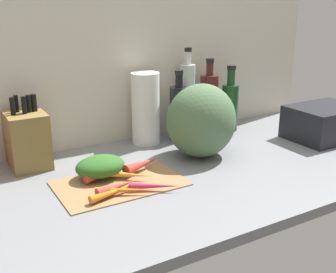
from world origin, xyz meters
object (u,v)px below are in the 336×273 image
carrot_5 (142,164)px  bottle_0 (179,112)px  bottle_3 (230,105)px  carrot_6 (125,190)px  carrot_0 (126,175)px  bottle_2 (209,103)px  carrot_1 (155,186)px  cutting_board (119,182)px  carrot_3 (117,191)px  knife_block (27,139)px  bottle_1 (187,98)px  winter_squash (201,121)px  paper_towel_roll (146,109)px  dish_rack (325,122)px  carrot_2 (105,173)px  carrot_4 (117,187)px

carrot_5 → bottle_0: bearing=38.9°
bottle_0 → bottle_3: (24.70, -0.08, -0.28)cm
carrot_6 → carrot_0: bearing=63.6°
carrot_0 → bottle_2: bottle_2 is taller
carrot_1 → cutting_board: bearing=121.6°
carrot_3 → knife_block: size_ratio=0.74×
bottle_1 → winter_squash: bearing=-112.4°
carrot_5 → bottle_1: bearing=38.1°
winter_squash → paper_towel_roll: 24.23cm
bottle_0 → carrot_6: bearing=-138.0°
knife_block → paper_towel_roll: bearing=2.4°
bottle_1 → dish_rack: (43.08, -32.45, -8.28)cm
carrot_5 → knife_block: knife_block is taller
winter_squash → dish_rack: size_ratio=0.91×
carrot_6 → carrot_5: bearing=48.1°
knife_block → dish_rack: size_ratio=0.84×
carrot_0 → bottle_0: size_ratio=0.62×
paper_towel_roll → dish_rack: 70.23cm
carrot_5 → winter_squash: 26.22cm
bottle_0 → dish_rack: bearing=-28.7°
bottle_1 → carrot_6: bearing=-139.0°
winter_squash → carrot_0: bearing=-168.4°
carrot_6 → dish_rack: (89.09, 7.56, 4.53)cm
carrot_5 → knife_block: size_ratio=0.59×
winter_squash → carrot_6: bearing=-156.4°
carrot_0 → paper_towel_roll: 37.49cm
carrot_3 → carrot_5: (13.97, 12.35, 0.67)cm
bottle_0 → bottle_1: bearing=35.1°
dish_rack → carrot_3: bearing=-175.8°
bottle_0 → winter_squash: bearing=-98.6°
carrot_2 → carrot_4: (-0.45, -10.51, -0.16)cm
carrot_1 → paper_towel_roll: (17.79, 39.54, 11.53)cm
bottle_0 → paper_towel_roll: bearing=167.6°
carrot_2 → carrot_6: bearing=-87.0°
carrot_2 → carrot_5: 12.64cm
carrot_1 → carrot_2: bearing=120.9°
cutting_board → winter_squash: 36.90cm
carrot_5 → dish_rack: 77.45cm
carrot_0 → bottle_2: (49.64, 27.55, 10.44)cm
carrot_6 → bottle_0: size_ratio=0.61×
knife_block → bottle_3: 81.41cm
cutting_board → carrot_0: bearing=12.6°
knife_block → bottle_0: 56.72cm
winter_squash → bottle_0: bottle_0 is taller
carrot_3 → bottle_2: bottle_2 is taller
carrot_3 → bottle_2: size_ratio=0.57×
knife_block → bottle_2: (72.05, 0.88, 3.15)cm
cutting_board → carrot_1: 12.31cm
carrot_3 → bottle_0: (40.92, 34.07, 9.15)cm
carrot_1 → bottle_3: 66.91cm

